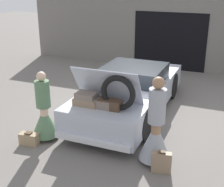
{
  "coord_description": "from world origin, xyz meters",
  "views": [
    {
      "loc": [
        2.54,
        -7.4,
        3.44
      ],
      "look_at": [
        0.0,
        -1.28,
        0.96
      ],
      "focal_mm": 50.0,
      "sensor_mm": 36.0,
      "label": 1
    }
  ],
  "objects": [
    {
      "name": "person_left",
      "position": [
        -1.27,
        -2.14,
        0.55
      ],
      "size": [
        0.61,
        0.61,
        1.56
      ],
      "rotation": [
        0.0,
        0.0,
        -1.78
      ],
      "color": "beige",
      "rests_on": "ground_plane"
    },
    {
      "name": "suitcase_beside_left_person",
      "position": [
        -1.43,
        -2.55,
        0.13
      ],
      "size": [
        0.43,
        0.24,
        0.29
      ],
      "color": "#9E8460",
      "rests_on": "ground_plane"
    },
    {
      "name": "ground_plane",
      "position": [
        0.0,
        0.0,
        0.0
      ],
      "size": [
        40.0,
        40.0,
        0.0
      ],
      "primitive_type": "plane",
      "color": "slate"
    },
    {
      "name": "garage_wall_back",
      "position": [
        0.0,
        4.55,
        1.39
      ],
      "size": [
        12.0,
        0.14,
        2.8
      ],
      "color": "slate",
      "rests_on": "ground_plane"
    },
    {
      "name": "person_right",
      "position": [
        1.27,
        -2.15,
        0.63
      ],
      "size": [
        0.63,
        0.63,
        1.76
      ],
      "rotation": [
        0.0,
        0.0,
        1.65
      ],
      "color": "#997051",
      "rests_on": "ground_plane"
    },
    {
      "name": "car",
      "position": [
        0.0,
        -0.02,
        0.57
      ],
      "size": [
        1.83,
        4.75,
        1.65
      ],
      "color": "#B2B7C6",
      "rests_on": "ground_plane"
    },
    {
      "name": "suitcase_beside_right_person",
      "position": [
        1.48,
        -2.46,
        0.21
      ],
      "size": [
        0.39,
        0.21,
        0.44
      ],
      "color": "#8C7259",
      "rests_on": "ground_plane"
    }
  ]
}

